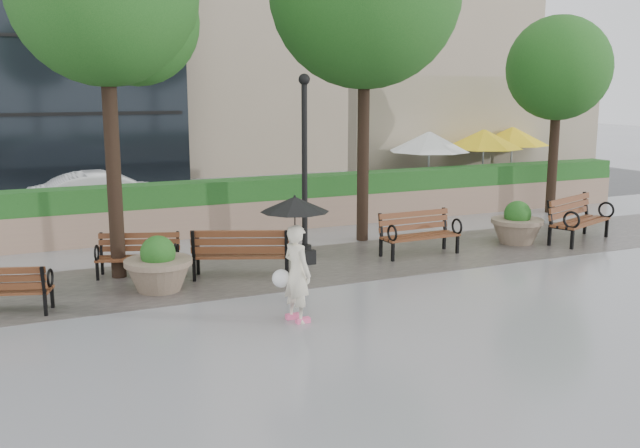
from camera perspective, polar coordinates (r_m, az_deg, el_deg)
name	(u,v)px	position (r m, az deg, el deg)	size (l,w,h in m)	color
ground	(380,305)	(12.26, 4.85, -6.47)	(100.00, 100.00, 0.00)	gray
cobble_strip	(310,265)	(14.85, -0.79, -3.31)	(28.00, 3.20, 0.01)	#383330
hedge_wall	(248,205)	(18.37, -5.78, 1.50)	(24.00, 0.80, 1.35)	#92755E
cafe_wall	(482,136)	(25.35, 12.80, 6.91)	(10.00, 0.60, 4.00)	tan
cafe_hedge	(509,189)	(23.48, 14.89, 2.71)	(8.00, 0.50, 0.90)	#174719
asphalt_street	(207,207)	(22.26, -9.03, 1.34)	(40.00, 7.00, 0.00)	black
bench_0	(2,299)	(12.78, -24.09, -5.53)	(1.65, 1.06, 0.83)	brown
bench_1	(139,265)	(14.35, -14.31, -3.16)	(1.67, 1.11, 0.84)	brown
bench_2	(241,263)	(13.90, -6.30, -3.14)	(1.98, 1.40, 0.99)	brown
bench_3	(419,243)	(15.83, 7.95, -1.49)	(1.80, 0.76, 0.95)	brown
bench_4	(579,229)	(18.15, 19.99, -0.35)	(2.11, 1.44, 1.06)	brown
planter_left	(159,270)	(13.25, -12.79, -3.57)	(1.22, 1.22, 1.03)	#7F6B56
planter_right	(517,227)	(17.46, 15.48, -0.22)	(1.22, 1.22, 1.02)	#7F6B56
lamppost	(305,179)	(15.12, -1.24, 3.58)	(0.28, 0.28, 3.93)	black
tree_0	(112,0)	(14.20, -16.30, 16.83)	(3.53, 3.45, 7.09)	black
tree_2	(561,72)	(22.03, 18.69, 11.42)	(3.12, 2.97, 5.66)	black
patio_umb_white	(429,142)	(22.23, 8.73, 6.50)	(2.50, 2.50, 2.30)	black
patio_umb_yellow_a	(484,139)	(23.70, 12.97, 6.62)	(2.50, 2.50, 2.30)	black
patio_umb_yellow_b	(512,136)	(25.37, 15.13, 6.79)	(2.50, 2.50, 2.30)	black
car_right	(109,197)	(20.41, -16.52, 2.11)	(1.46, 4.18, 1.38)	silver
pedestrian	(296,246)	(11.13, -1.95, -1.80)	(1.08, 1.08, 1.98)	#EEE5C8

